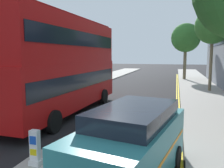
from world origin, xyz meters
name	(u,v)px	position (x,y,z in m)	size (l,w,h in m)	color
sidewalk_right	(209,102)	(6.50, 16.00, 0.07)	(4.00, 80.00, 0.14)	#9E9991
sidewalk_left	(51,94)	(-6.50, 16.00, 0.07)	(4.00, 80.00, 0.14)	#9E9991
kerb_line_outer	(179,107)	(4.40, 14.00, 0.00)	(0.10, 56.00, 0.01)	yellow
kerb_line_inner	(177,107)	(4.24, 14.00, 0.00)	(0.10, 56.00, 0.01)	yellow
traffic_island	(36,166)	(0.00, 3.89, 0.05)	(1.10, 2.20, 0.10)	#9E9991
keep_left_bollard	(35,149)	(0.00, 3.89, 0.61)	(0.36, 0.28, 1.11)	silver
double_decker_bus_away	(65,63)	(-2.25, 10.42, 3.03)	(3.10, 10.89, 5.64)	#B20F0F
taxi_minivan	(130,147)	(3.02, 3.75, 1.07)	(2.78, 5.09, 2.12)	teal
street_tree_near	(213,27)	(7.23, 21.42, 6.10)	(3.25, 3.25, 7.62)	#6B6047
street_tree_mid	(186,38)	(5.24, 32.07, 5.83)	(3.96, 3.96, 7.72)	#6B6047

